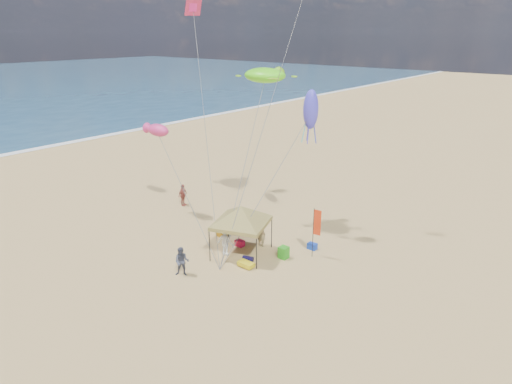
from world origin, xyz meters
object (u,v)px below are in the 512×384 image
at_px(cooler_blue, 312,246).
at_px(chair_yellow, 222,231).
at_px(person_near_b, 182,262).
at_px(person_near_c, 226,241).
at_px(person_near_a, 261,234).
at_px(feather_flag, 316,225).
at_px(canopy_tent, 241,208).
at_px(person_far_a, 183,195).
at_px(chair_green, 284,252).
at_px(beach_cart, 246,264).
at_px(cooler_red, 240,243).

bearing_deg(cooler_blue, chair_yellow, -158.72).
distance_m(person_near_b, person_near_c, 3.21).
xyz_separation_m(cooler_blue, person_near_b, (-3.67, -7.05, 0.63)).
xyz_separation_m(person_near_a, person_near_c, (-0.86, -2.22, 0.11)).
xyz_separation_m(feather_flag, chair_yellow, (-6.17, -1.34, -1.68)).
height_order(canopy_tent, chair_yellow, canopy_tent).
distance_m(canopy_tent, chair_yellow, 3.81).
xyz_separation_m(canopy_tent, person_far_a, (-8.56, 3.06, -2.07)).
bearing_deg(person_near_b, cooler_blue, 25.69).
xyz_separation_m(feather_flag, chair_green, (-1.35, -1.21, -1.68)).
height_order(person_near_a, person_far_a, person_far_a).
xyz_separation_m(canopy_tent, chair_yellow, (-2.63, 1.04, -2.56)).
bearing_deg(person_near_c, chair_green, -156.15).
bearing_deg(chair_green, beach_cart, -113.22).
height_order(cooler_blue, person_near_b, person_near_b).
relative_size(cooler_red, person_near_b, 0.33).
distance_m(cooler_blue, person_near_a, 3.15).
height_order(cooler_blue, chair_yellow, chair_yellow).
distance_m(canopy_tent, chair_green, 3.57).
bearing_deg(cooler_red, person_near_b, -90.52).
distance_m(beach_cart, person_near_c, 2.04).
xyz_separation_m(canopy_tent, cooler_blue, (2.85, 3.18, -2.72)).
bearing_deg(cooler_red, canopy_tent, -41.99).
bearing_deg(feather_flag, canopy_tent, -146.10).
relative_size(canopy_tent, chair_yellow, 7.56).
bearing_deg(canopy_tent, beach_cart, -40.14).
distance_m(chair_green, person_near_a, 2.06).
height_order(beach_cart, person_near_b, person_near_b).
bearing_deg(person_near_a, person_far_a, -13.56).
height_order(chair_yellow, person_near_c, person_near_c).
distance_m(canopy_tent, cooler_red, 2.91).
bearing_deg(beach_cart, chair_yellow, 151.60).
bearing_deg(chair_green, feather_flag, 42.00).
bearing_deg(canopy_tent, chair_green, 28.01).
xyz_separation_m(canopy_tent, chair_green, (2.20, 1.17, -2.56)).
distance_m(cooler_blue, person_near_c, 5.24).
xyz_separation_m(cooler_red, beach_cart, (2.02, -1.75, 0.01)).
bearing_deg(chair_yellow, cooler_red, -10.54).
relative_size(chair_green, beach_cart, 0.78).
relative_size(feather_flag, beach_cart, 3.37).
bearing_deg(person_near_b, feather_flag, 18.32).
height_order(canopy_tent, cooler_red, canopy_tent).
bearing_deg(cooler_blue, person_near_b, -117.52).
relative_size(person_near_b, person_far_a, 0.98).
relative_size(feather_flag, person_near_c, 1.68).
distance_m(chair_yellow, person_far_a, 6.29).
relative_size(cooler_blue, beach_cart, 0.60).
bearing_deg(person_near_a, canopy_tent, 77.93).
relative_size(chair_green, chair_yellow, 1.00).
height_order(chair_green, person_near_a, person_near_a).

